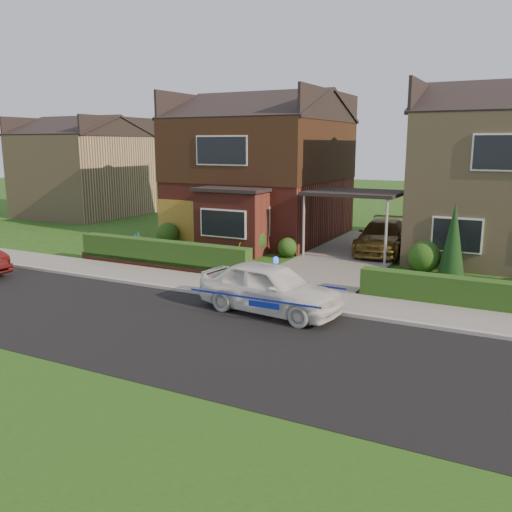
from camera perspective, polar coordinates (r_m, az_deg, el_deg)
The scene contains 23 objects.
ground at distance 13.57m, azimuth -3.91°, elevation -8.55°, with size 120.00×120.00×0.00m, color #1A4412.
road at distance 13.57m, azimuth -3.91°, elevation -8.55°, with size 60.00×6.00×0.02m, color black.
kerb at distance 16.10m, azimuth 1.71°, elevation -5.00°, with size 60.00×0.16×0.12m, color #9E9993.
sidewalk at distance 17.02m, azimuth 3.23°, elevation -4.12°, with size 60.00×2.00×0.10m, color slate.
grass_verge at distance 10.02m, azimuth -19.49°, elevation -16.97°, with size 60.00×4.00×0.01m, color #1A4412.
driveway at distance 23.32m, azimuth 10.15°, elevation 0.09°, with size 3.80×12.00×0.12m, color #666059.
house_left at distance 27.72m, azimuth 0.61°, elevation 9.92°, with size 7.50×9.53×7.25m.
carport_link at distance 22.91m, azimuth 10.35°, elevation 6.44°, with size 3.80×3.00×2.77m.
garage_door at distance 25.86m, azimuth -8.25°, elevation 3.52°, with size 2.20×0.10×2.10m, color olive.
dwarf_wall at distance 20.89m, azimuth -10.07°, elevation -0.93°, with size 7.70×0.25×0.36m, color maroon.
hedge_left at distance 21.05m, azimuth -9.81°, elevation -1.33°, with size 7.50×0.55×0.90m, color #183E13.
hedge_right at distance 16.92m, azimuth 23.40°, elevation -5.38°, with size 7.50×0.55×0.80m, color #183E13.
shrub_left_far at distance 25.71m, azimuth -9.27°, elevation 2.29°, with size 1.08×1.08×1.08m, color #183E13.
shrub_left_mid at distance 23.16m, azimuth -0.56°, elevation 1.71°, with size 1.32×1.32×1.32m, color #183E13.
shrub_left_near at distance 22.78m, azimuth 3.36°, elevation 0.91°, with size 0.84×0.84×0.84m, color #183E13.
shrub_right_near at distance 20.97m, azimuth 17.27°, elevation -0.06°, with size 1.20×1.20×1.20m, color #183E13.
conifer_a at distance 20.51m, azimuth 20.03°, elevation 1.49°, with size 0.90×0.90×2.60m, color black.
neighbour_left at distance 37.88m, azimuth -17.69°, elevation 8.04°, with size 6.50×7.00×5.20m, color #A08662.
police_car at distance 15.26m, azimuth 1.45°, elevation -3.40°, with size 3.86×4.36×1.59m.
driveway_car at distance 23.87m, azimuth 13.21°, elevation 2.03°, with size 1.89×4.66×1.35m, color brown.
potted_plant_a at distance 24.75m, azimuth -12.47°, elevation 1.46°, with size 0.41×0.28×0.79m, color gray.
potted_plant_b at distance 22.70m, azimuth -1.90°, elevation 0.65°, with size 0.29×0.37×0.66m, color gray.
potted_plant_c at distance 21.93m, azimuth -7.03°, elevation 0.30°, with size 0.42×0.42×0.75m, color gray.
Camera 1 is at (6.61, -10.88, 4.71)m, focal length 38.00 mm.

